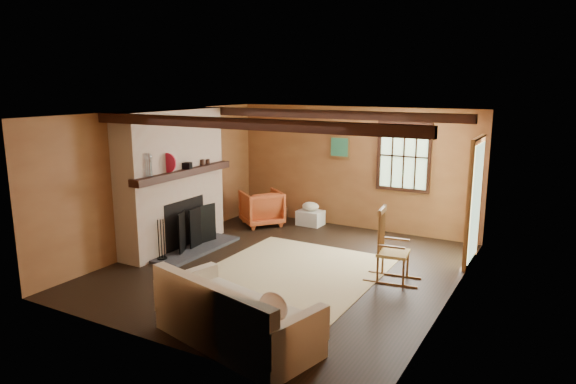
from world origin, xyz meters
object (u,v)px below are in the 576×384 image
Objects in this scene: sofa at (234,320)px; armchair at (262,208)px; laundry_basket at (310,218)px; fireplace at (173,186)px; rocking_chair at (391,250)px.

sofa is 4.92m from armchair.
fireplace is at bearing -120.38° from laundry_basket.
fireplace is at bearing 22.79° from armchair.
sofa is at bearing -38.81° from fireplace.
fireplace is at bearing 87.36° from rocking_chair.
armchair is (-3.25, 1.64, -0.10)m from rocking_chair.
sofa reaches higher than armchair.
laundry_basket is at bearing 59.62° from fireplace.
sofa is at bearing 67.17° from armchair.
fireplace is 2.21× the size of rocking_chair.
fireplace reaches higher than sofa.
rocking_chair reaches higher than laundry_basket.
armchair is (0.55, 1.97, -0.75)m from fireplace.
armchair reaches higher than laundry_basket.
fireplace is 1.15× the size of sofa.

